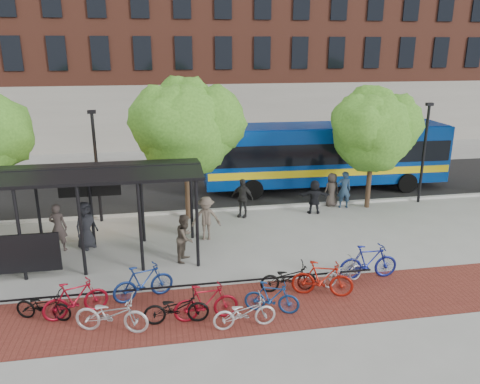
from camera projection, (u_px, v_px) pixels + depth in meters
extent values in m
plane|color=#9E9E99|center=(266.00, 241.00, 19.53)|extent=(160.00, 160.00, 0.00)
cube|color=black|center=(234.00, 187.00, 27.04)|extent=(160.00, 8.00, 0.01)
cube|color=#B7B7B2|center=(248.00, 208.00, 23.27)|extent=(160.00, 0.25, 0.12)
cube|color=maroon|center=(240.00, 308.00, 14.49)|extent=(24.00, 3.00, 0.01)
cube|color=black|center=(195.00, 297.00, 15.12)|extent=(12.00, 0.05, 0.95)
cube|color=brown|center=(310.00, 21.00, 42.67)|extent=(55.00, 14.00, 20.00)
cylinder|color=black|center=(20.00, 235.00, 15.79)|extent=(0.12, 0.12, 3.30)
cylinder|color=black|center=(38.00, 209.00, 18.32)|extent=(0.12, 0.12, 3.30)
cylinder|color=black|center=(81.00, 232.00, 16.12)|extent=(0.12, 0.12, 3.30)
cylinder|color=black|center=(91.00, 206.00, 18.66)|extent=(0.12, 0.12, 3.30)
cylinder|color=black|center=(140.00, 228.00, 16.46)|extent=(0.12, 0.12, 3.30)
cylinder|color=black|center=(142.00, 204.00, 19.00)|extent=(0.12, 0.12, 3.30)
cylinder|color=black|center=(197.00, 224.00, 16.79)|extent=(0.12, 0.12, 3.30)
cylinder|color=black|center=(191.00, 201.00, 19.33)|extent=(0.12, 0.12, 3.30)
cube|color=black|center=(48.00, 178.00, 16.03)|extent=(10.60, 1.65, 0.29)
cube|color=black|center=(56.00, 168.00, 17.35)|extent=(10.60, 1.65, 0.29)
cube|color=black|center=(61.00, 173.00, 18.12)|extent=(9.00, 0.10, 0.40)
cube|color=black|center=(90.00, 188.00, 18.53)|extent=(2.40, 0.12, 0.70)
cube|color=#FF7200|center=(90.00, 187.00, 18.61)|extent=(2.20, 0.02, 0.55)
cylinder|color=#382619|center=(188.00, 193.00, 21.75)|extent=(0.24, 0.24, 2.52)
sphere|color=#396F1D|center=(185.00, 130.00, 20.88)|extent=(4.20, 4.20, 4.20)
sphere|color=#396F1D|center=(208.00, 122.00, 21.15)|extent=(3.36, 3.36, 3.36)
sphere|color=#396F1D|center=(166.00, 122.00, 20.33)|extent=(3.15, 3.15, 3.15)
sphere|color=#396F1D|center=(186.00, 111.00, 21.03)|extent=(2.94, 2.94, 2.94)
cylinder|color=#382619|center=(368.00, 185.00, 23.30)|extent=(0.24, 0.24, 2.27)
sphere|color=#396F1D|center=(373.00, 133.00, 22.51)|extent=(3.80, 3.80, 3.80)
sphere|color=#396F1D|center=(390.00, 125.00, 22.77)|extent=(3.04, 3.04, 3.04)
sphere|color=#396F1D|center=(361.00, 126.00, 21.98)|extent=(2.85, 2.85, 2.85)
sphere|color=#396F1D|center=(373.00, 115.00, 22.66)|extent=(2.66, 2.66, 2.66)
cylinder|color=black|center=(97.00, 169.00, 20.99)|extent=(0.14, 0.14, 5.00)
cube|color=black|center=(92.00, 112.00, 20.23)|extent=(0.35, 0.20, 0.15)
cylinder|color=black|center=(424.00, 155.00, 23.68)|extent=(0.14, 0.14, 5.00)
cube|color=black|center=(430.00, 104.00, 22.92)|extent=(0.35, 0.20, 0.15)
cube|color=#083593|center=(325.00, 153.00, 26.18)|extent=(13.61, 3.35, 3.10)
cube|color=black|center=(325.00, 149.00, 26.10)|extent=(13.34, 3.38, 1.13)
cube|color=yellow|center=(324.00, 166.00, 26.40)|extent=(13.47, 3.39, 0.39)
cube|color=#083593|center=(326.00, 126.00, 25.74)|extent=(13.33, 3.05, 0.20)
cylinder|color=black|center=(253.00, 190.00, 24.65)|extent=(1.09, 0.35, 1.08)
cylinder|color=black|center=(244.00, 175.00, 27.41)|extent=(1.09, 0.35, 1.08)
cylinder|color=black|center=(407.00, 183.00, 25.84)|extent=(1.09, 0.35, 1.08)
cylinder|color=black|center=(384.00, 170.00, 28.61)|extent=(1.09, 0.35, 1.08)
imported|color=black|center=(43.00, 306.00, 13.76)|extent=(1.83, 1.10, 0.91)
imported|color=maroon|center=(76.00, 299.00, 13.90)|extent=(1.99, 1.16, 1.15)
imported|color=#B6B6B9|center=(112.00, 314.00, 13.14)|extent=(2.25, 1.29, 1.12)
imported|color=navy|center=(143.00, 282.00, 14.85)|extent=(2.05, 1.13, 1.18)
imported|color=black|center=(176.00, 308.00, 13.57)|extent=(1.92, 0.73, 1.00)
imported|color=maroon|center=(206.00, 302.00, 13.71)|extent=(1.95, 0.64, 1.16)
imported|color=#BBBBBE|center=(245.00, 312.00, 13.36)|extent=(1.88, 0.74, 0.97)
imported|color=navy|center=(272.00, 297.00, 14.11)|extent=(1.75, 1.05, 1.02)
imported|color=black|center=(288.00, 277.00, 15.37)|extent=(1.90, 0.74, 0.98)
imported|color=#9E1A0E|center=(322.00, 279.00, 15.06)|extent=(2.07, 1.17, 1.20)
imported|color=#A0A0A2|center=(343.00, 272.00, 15.85)|extent=(1.79, 1.13, 0.89)
imported|color=navy|center=(369.00, 262.00, 16.17)|extent=(2.11, 0.64, 1.26)
imported|color=black|center=(86.00, 225.00, 18.54)|extent=(1.11, 1.11, 1.95)
imported|color=#3E3431|center=(58.00, 227.00, 18.34)|extent=(0.80, 0.63, 1.94)
imported|color=brown|center=(206.00, 218.00, 19.40)|extent=(1.29, 0.84, 1.87)
imported|color=#262626|center=(242.00, 198.00, 22.02)|extent=(1.17, 0.97, 1.87)
imported|color=black|center=(314.00, 197.00, 22.52)|extent=(1.61, 0.79, 1.66)
imported|color=#423934|center=(332.00, 190.00, 23.56)|extent=(0.93, 0.69, 1.72)
imported|color=#21354D|center=(344.00, 190.00, 23.30)|extent=(0.73, 0.52, 1.88)
imported|color=#51473C|center=(185.00, 238.00, 17.50)|extent=(0.99, 1.09, 1.82)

